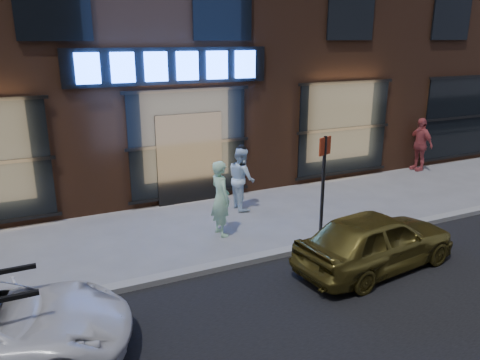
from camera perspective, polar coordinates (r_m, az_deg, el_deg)
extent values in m
plane|color=slate|center=(9.48, 2.07, -9.82)|extent=(90.00, 90.00, 0.00)
cube|color=gray|center=(9.46, 2.08, -9.49)|extent=(60.00, 0.25, 0.12)
cube|color=#54301E|center=(16.01, -11.72, 19.24)|extent=(30.00, 8.00, 10.00)
cube|color=black|center=(12.00, -8.41, 13.58)|extent=(5.20, 0.06, 0.90)
cube|color=black|center=(12.46, -6.14, 2.60)|extent=(1.80, 0.10, 2.40)
cube|color=#FFBF72|center=(12.43, -6.29, 4.45)|extent=(3.00, 0.04, 2.60)
cube|color=black|center=(12.39, -6.23, 4.41)|extent=(3.20, 0.06, 2.80)
cube|color=#FFBF72|center=(14.78, 12.44, 6.15)|extent=(3.00, 0.04, 2.60)
cube|color=black|center=(14.75, 12.53, 6.12)|extent=(3.20, 0.06, 2.80)
cube|color=#FFBF72|center=(18.24, 25.13, 6.95)|extent=(3.00, 0.04, 2.60)
cube|color=black|center=(18.21, 25.23, 6.92)|extent=(3.20, 0.06, 2.80)
cube|color=black|center=(11.51, -21.94, 19.45)|extent=(1.60, 0.06, 1.60)
cube|color=black|center=(12.48, -2.14, 20.30)|extent=(1.60, 0.06, 1.60)
cube|color=black|center=(14.53, 13.43, 19.40)|extent=(1.60, 0.06, 1.60)
cube|color=black|center=(17.27, 24.45, 17.95)|extent=(1.60, 0.06, 1.60)
cube|color=#2659FF|center=(11.51, -18.10, 12.81)|extent=(0.55, 0.12, 0.70)
cube|color=#2659FF|center=(11.64, -14.11, 13.16)|extent=(0.55, 0.12, 0.70)
cube|color=#2659FF|center=(11.83, -10.21, 13.45)|extent=(0.55, 0.12, 0.70)
cube|color=#2659FF|center=(12.06, -6.44, 13.67)|extent=(0.55, 0.12, 0.70)
cube|color=#2659FF|center=(12.34, -2.83, 13.82)|extent=(0.55, 0.12, 0.70)
cube|color=#2659FF|center=(12.67, 0.62, 13.92)|extent=(0.55, 0.12, 0.70)
imported|color=#BDF8CC|center=(10.37, -2.38, -2.25)|extent=(0.46, 0.66, 1.72)
imported|color=white|center=(12.00, 0.20, 0.21)|extent=(0.65, 0.82, 1.63)
imported|color=#BE4E51|center=(16.69, 21.06, 4.10)|extent=(0.44, 1.04, 1.76)
imported|color=olive|center=(9.34, 16.26, -7.06)|extent=(3.53, 1.77, 1.15)
cylinder|color=#262628|center=(10.03, 10.04, -1.29)|extent=(0.07, 0.07, 2.35)
cube|color=#AD2F13|center=(9.78, 10.33, 4.10)|extent=(0.36, 0.16, 0.37)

